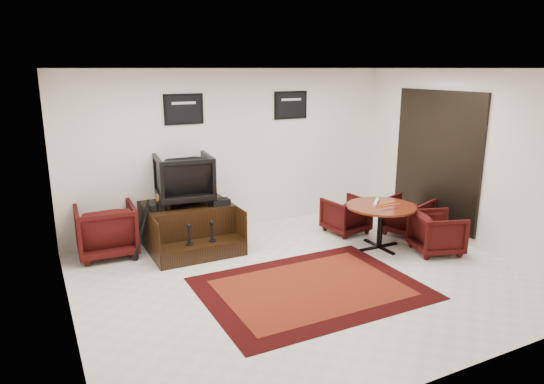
{
  "coord_description": "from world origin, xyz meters",
  "views": [
    {
      "loc": [
        -3.23,
        -5.31,
        2.81
      ],
      "look_at": [
        -0.08,
        0.9,
        1.02
      ],
      "focal_mm": 32.0,
      "sensor_mm": 36.0,
      "label": 1
    }
  ],
  "objects_px": {
    "armchair_side": "(106,228)",
    "table_chair_back": "(346,213)",
    "table_chair_corner": "(437,231)",
    "shine_chair": "(184,176)",
    "meeting_table": "(381,211)",
    "table_chair_window": "(408,214)",
    "shine_podium": "(189,227)"
  },
  "relations": [
    {
      "from": "armchair_side",
      "to": "shine_chair",
      "type": "bearing_deg",
      "value": 179.89
    },
    {
      "from": "shine_podium",
      "to": "table_chair_corner",
      "type": "distance_m",
      "value": 3.91
    },
    {
      "from": "armchair_side",
      "to": "shine_podium",
      "type": "bearing_deg",
      "value": 173.38
    },
    {
      "from": "shine_chair",
      "to": "meeting_table",
      "type": "distance_m",
      "value": 3.18
    },
    {
      "from": "armchair_side",
      "to": "table_chair_corner",
      "type": "xyz_separation_m",
      "value": [
        4.6,
        -2.21,
        -0.09
      ]
    },
    {
      "from": "shine_chair",
      "to": "meeting_table",
      "type": "relative_size",
      "value": 0.81
    },
    {
      "from": "table_chair_back",
      "to": "armchair_side",
      "type": "bearing_deg",
      "value": -16.99
    },
    {
      "from": "table_chair_back",
      "to": "meeting_table",
      "type": "bearing_deg",
      "value": 86.72
    },
    {
      "from": "shine_chair",
      "to": "meeting_table",
      "type": "bearing_deg",
      "value": 155.93
    },
    {
      "from": "armchair_side",
      "to": "table_chair_back",
      "type": "bearing_deg",
      "value": 171.38
    },
    {
      "from": "shine_chair",
      "to": "table_chair_window",
      "type": "xyz_separation_m",
      "value": [
        3.56,
        -1.28,
        -0.78
      ]
    },
    {
      "from": "shine_podium",
      "to": "table_chair_back",
      "type": "relative_size",
      "value": 2.03
    },
    {
      "from": "armchair_side",
      "to": "table_chair_corner",
      "type": "bearing_deg",
      "value": 156.89
    },
    {
      "from": "armchair_side",
      "to": "table_chair_window",
      "type": "distance_m",
      "value": 4.98
    },
    {
      "from": "shine_chair",
      "to": "table_chair_window",
      "type": "distance_m",
      "value": 3.86
    },
    {
      "from": "armchair_side",
      "to": "table_chair_back",
      "type": "distance_m",
      "value": 3.97
    },
    {
      "from": "meeting_table",
      "to": "table_chair_window",
      "type": "height_order",
      "value": "table_chair_window"
    },
    {
      "from": "shine_podium",
      "to": "table_chair_corner",
      "type": "bearing_deg",
      "value": -30.93
    },
    {
      "from": "table_chair_back",
      "to": "table_chair_window",
      "type": "bearing_deg",
      "value": 142.29
    },
    {
      "from": "armchair_side",
      "to": "table_chair_back",
      "type": "height_order",
      "value": "armchair_side"
    },
    {
      "from": "meeting_table",
      "to": "table_chair_back",
      "type": "xyz_separation_m",
      "value": [
        -0.04,
        0.88,
        -0.28
      ]
    },
    {
      "from": "shine_podium",
      "to": "table_chair_back",
      "type": "bearing_deg",
      "value": -12.14
    },
    {
      "from": "table_chair_corner",
      "to": "shine_chair",
      "type": "bearing_deg",
      "value": 75.46
    },
    {
      "from": "armchair_side",
      "to": "table_chair_corner",
      "type": "height_order",
      "value": "armchair_side"
    },
    {
      "from": "meeting_table",
      "to": "table_chair_back",
      "type": "height_order",
      "value": "meeting_table"
    },
    {
      "from": "meeting_table",
      "to": "shine_podium",
      "type": "bearing_deg",
      "value": 151.71
    },
    {
      "from": "armchair_side",
      "to": "meeting_table",
      "type": "xyz_separation_m",
      "value": [
        3.94,
        -1.65,
        0.18
      ]
    },
    {
      "from": "shine_podium",
      "to": "shine_chair",
      "type": "xyz_separation_m",
      "value": [
        -0.0,
        0.14,
        0.81
      ]
    },
    {
      "from": "shine_podium",
      "to": "table_chair_back",
      "type": "xyz_separation_m",
      "value": [
        2.66,
        -0.57,
        0.02
      ]
    },
    {
      "from": "table_chair_corner",
      "to": "shine_podium",
      "type": "bearing_deg",
      "value": 77.21
    },
    {
      "from": "shine_chair",
      "to": "table_chair_corner",
      "type": "height_order",
      "value": "shine_chair"
    },
    {
      "from": "table_chair_back",
      "to": "shine_podium",
      "type": "bearing_deg",
      "value": -17.92
    }
  ]
}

